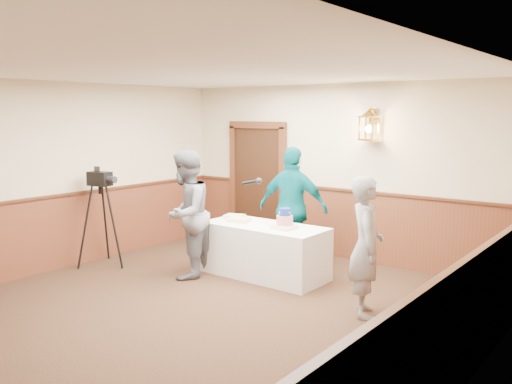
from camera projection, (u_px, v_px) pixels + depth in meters
ground at (185, 319)px, 6.17m from camera, size 7.00×7.00×0.00m
room_shell at (207, 183)px, 6.34m from camera, size 6.02×7.02×2.81m
display_table at (264, 251)px, 7.79m from camera, size 1.80×0.80×0.75m
tiered_cake at (285, 221)px, 7.46m from camera, size 0.31×0.31×0.29m
sheet_cake_yellow at (239, 220)px, 7.94m from camera, size 0.35×0.31×0.06m
sheet_cake_green at (234, 217)px, 8.17m from camera, size 0.33×0.29×0.07m
interviewer at (186, 214)px, 7.68m from camera, size 1.62×1.08×1.83m
baker at (366, 246)px, 6.21m from camera, size 0.64×0.71×1.63m
assistant_p at (293, 208)px, 8.14m from camera, size 1.15×0.67×1.84m
tv_camera_rig at (102, 224)px, 8.29m from camera, size 0.57×0.53×1.46m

